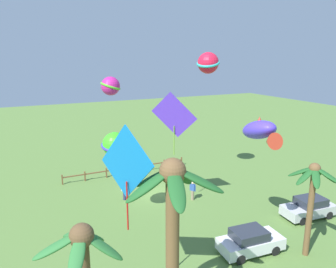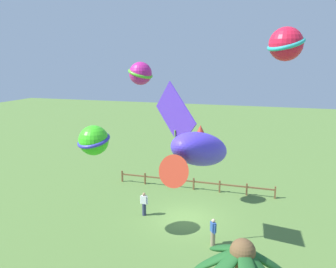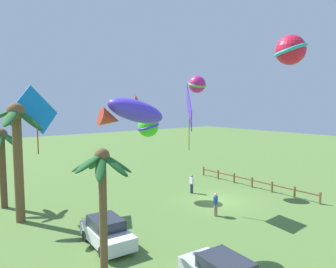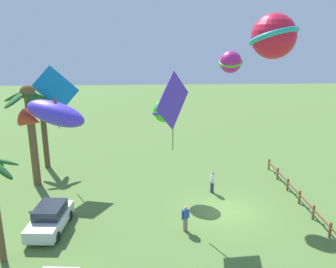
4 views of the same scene
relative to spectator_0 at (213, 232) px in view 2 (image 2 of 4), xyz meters
name	(u,v)px [view 2 (image 2 of 4)]	position (x,y,z in m)	size (l,w,h in m)	color
ground_plane	(187,218)	(2.22, -2.84, -0.81)	(120.00, 120.00, 0.00)	#567A38
rail_fence	(194,182)	(2.99, -8.07, -0.23)	(12.59, 0.12, 0.95)	brown
spectator_0	(213,232)	(0.00, 0.00, 0.00)	(0.40, 0.48, 1.59)	gray
spectator_1	(144,204)	(5.05, -2.46, 0.00)	(0.55, 0.26, 1.59)	#2D3351
kite_ball_0	(140,73)	(5.57, -3.50, 8.49)	(2.01, 2.03, 1.48)	#C12287
kite_ball_1	(94,140)	(6.66, 0.91, 4.96)	(2.45, 2.45, 1.68)	#3CD522
kite_fish_2	(198,151)	(-0.55, 6.91, 6.40)	(2.17, 3.76, 1.92)	#4F39E5
kite_ball_4	(286,44)	(-3.21, -3.23, 10.19)	(2.89, 2.89, 1.87)	red
kite_diamond_5	(175,116)	(2.04, 0.62, 6.51)	(2.76, 2.09, 4.74)	#5631C8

